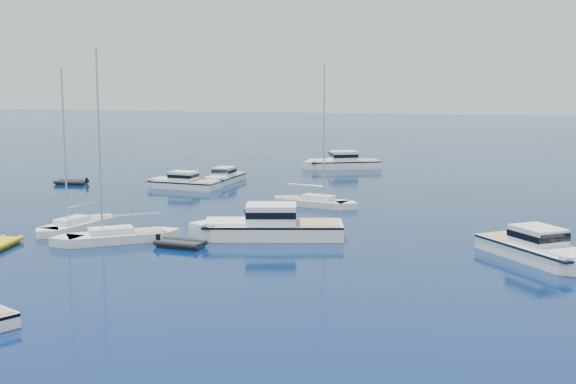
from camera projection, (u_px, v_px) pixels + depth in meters
The scene contains 12 objects.
ground at pixel (212, 296), 39.26m from camera, with size 400.00×400.00×0.00m, color #08174C.
motor_cruiser_right at pixel (539, 260), 47.02m from camera, with size 3.03×9.91×2.60m, color silver, non-canonical shape.
motor_cruiser_centre at pixel (268, 238), 53.61m from camera, with size 3.51×11.48×3.01m, color white, non-canonical shape.
motor_cruiser_far_l at pixel (182, 188), 77.32m from camera, with size 2.58×8.44×2.22m, color silver, non-canonical shape.
motor_cruiser_distant at pixel (342, 168), 94.22m from camera, with size 3.17×10.37×2.72m, color white, non-canonical shape.
motor_cruiser_horizon at pixel (224, 183), 81.43m from camera, with size 2.46×8.04×2.11m, color silver, non-canonical shape.
sailboat_fore at pixel (76, 229), 56.52m from camera, with size 2.14×8.25×12.12m, color silver, non-canonical shape.
sailboat_mid_l at pixel (117, 242), 52.29m from camera, with size 2.39×9.19×13.52m, color silver, non-canonical shape.
sailboat_centre at pixel (315, 206), 66.84m from camera, with size 2.23×8.57×12.60m, color silver, non-canonical shape.
tender_yellow at pixel (1, 247), 50.70m from camera, with size 1.95×3.54×0.95m, color gold, non-canonical shape.
tender_grey_near at pixel (180, 247), 50.66m from camera, with size 1.88×3.38×0.95m, color black, non-canonical shape.
tender_grey_far at pixel (71, 184), 80.11m from camera, with size 1.91×3.45×0.95m, color black, non-canonical shape.
Camera 1 is at (13.28, -35.85, 11.10)m, focal length 48.01 mm.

